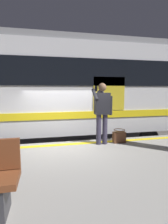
{
  "coord_description": "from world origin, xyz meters",
  "views": [
    {
      "loc": [
        0.57,
        5.03,
        2.53
      ],
      "look_at": [
        -0.47,
        0.3,
        1.91
      ],
      "focal_mm": 28.19,
      "sensor_mm": 36.0,
      "label": 1
    }
  ],
  "objects": [
    {
      "name": "ground_plane",
      "position": [
        0.0,
        0.0,
        0.0
      ],
      "size": [
        24.89,
        24.89,
        0.0
      ],
      "primitive_type": "plane",
      "color": "#4C4742"
    },
    {
      "name": "platform",
      "position": [
        0.0,
        1.95,
        0.5
      ],
      "size": [
        12.91,
        3.89,
        1.01
      ],
      "primitive_type": "cube",
      "color": "gray",
      "rests_on": "ground"
    },
    {
      "name": "safety_line",
      "position": [
        0.0,
        0.3,
        1.01
      ],
      "size": [
        12.65,
        0.16,
        0.01
      ],
      "primitive_type": "cube",
      "color": "yellow",
      "rests_on": "platform"
    },
    {
      "name": "track_rail_near",
      "position": [
        0.0,
        -1.58,
        0.08
      ],
      "size": [
        16.79,
        0.08,
        0.16
      ],
      "primitive_type": "cube",
      "color": "slate",
      "rests_on": "ground"
    },
    {
      "name": "track_rail_far",
      "position": [
        0.0,
        -3.01,
        0.08
      ],
      "size": [
        16.79,
        0.08,
        0.16
      ],
      "primitive_type": "cube",
      "color": "slate",
      "rests_on": "ground"
    },
    {
      "name": "train_carriage",
      "position": [
        0.53,
        -2.29,
        2.65
      ],
      "size": [
        12.16,
        3.09,
        4.22
      ],
      "color": "silver",
      "rests_on": "ground"
    },
    {
      "name": "passenger",
      "position": [
        -0.95,
        0.45,
        2.01
      ],
      "size": [
        0.57,
        0.55,
        1.69
      ],
      "color": "#383347",
      "rests_on": "platform"
    },
    {
      "name": "handbag",
      "position": [
        -1.48,
        0.44,
        1.18
      ],
      "size": [
        0.36,
        0.32,
        0.38
      ],
      "color": "#59331E",
      "rests_on": "platform"
    }
  ]
}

